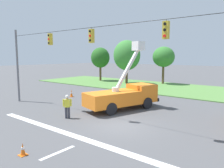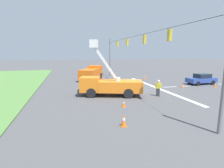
# 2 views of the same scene
# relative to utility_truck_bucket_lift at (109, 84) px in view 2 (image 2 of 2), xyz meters

# --- Properties ---
(ground_plane) EXTENTS (200.00, 200.00, 0.00)m
(ground_plane) POSITION_rel_utility_truck_bucket_lift_xyz_m (2.59, -3.98, -1.26)
(ground_plane) COLOR #4C4C4F
(lane_markings) EXTENTS (17.60, 15.25, 0.01)m
(lane_markings) POSITION_rel_utility_truck_bucket_lift_xyz_m (2.59, -8.63, -1.26)
(lane_markings) COLOR silver
(lane_markings) RESTS_ON ground
(signal_gantry) EXTENTS (26.20, 0.33, 7.20)m
(signal_gantry) POSITION_rel_utility_truck_bucket_lift_xyz_m (2.65, -3.98, 3.32)
(signal_gantry) COLOR slate
(signal_gantry) RESTS_ON ground
(utility_truck_bucket_lift) EXTENTS (4.20, 7.09, 5.91)m
(utility_truck_bucket_lift) POSITION_rel_utility_truck_bucket_lift_xyz_m (0.00, 0.00, 0.00)
(utility_truck_bucket_lift) COLOR orange
(utility_truck_bucket_lift) RESTS_ON ground
(utility_truck_support_near) EXTENTS (6.54, 4.89, 2.29)m
(utility_truck_support_near) POSITION_rel_utility_truck_bucket_lift_xyz_m (11.54, 0.25, -0.03)
(utility_truck_support_near) COLOR orange
(utility_truck_support_near) RESTS_ON ground
(sedan_blue) EXTENTS (2.06, 4.37, 1.56)m
(sedan_blue) POSITION_rel_utility_truck_bucket_lift_xyz_m (3.24, -14.77, -0.47)
(sedan_blue) COLOR #2D4799
(sedan_blue) RESTS_ON ground
(road_worker) EXTENTS (0.46, 0.52, 1.77)m
(road_worker) POSITION_rel_utility_truck_bucket_lift_xyz_m (-1.64, -4.98, -0.26)
(road_worker) COLOR #383842
(road_worker) RESTS_ON ground
(traffic_cone_foreground_left) EXTENTS (0.36, 0.36, 0.64)m
(traffic_cone_foreground_left) POSITION_rel_utility_truck_bucket_lift_xyz_m (-4.23, -0.28, -0.95)
(traffic_cone_foreground_left) COLOR orange
(traffic_cone_foreground_left) RESTS_ON ground
(traffic_cone_foreground_right) EXTENTS (0.36, 0.36, 0.69)m
(traffic_cone_foreground_right) POSITION_rel_utility_truck_bucket_lift_xyz_m (10.76, -9.26, -0.93)
(traffic_cone_foreground_right) COLOR orange
(traffic_cone_foreground_right) RESTS_ON ground
(traffic_cone_mid_left) EXTENTS (0.36, 0.36, 0.60)m
(traffic_cone_mid_left) POSITION_rel_utility_truck_bucket_lift_xyz_m (1.53, -10.33, -0.98)
(traffic_cone_mid_left) COLOR orange
(traffic_cone_mid_left) RESTS_ON ground
(traffic_cone_mid_right) EXTENTS (0.36, 0.36, 0.59)m
(traffic_cone_mid_right) POSITION_rel_utility_truck_bucket_lift_xyz_m (0.99, -14.98, -0.98)
(traffic_cone_mid_right) COLOR orange
(traffic_cone_mid_right) RESTS_ON ground
(traffic_cone_near_bucket) EXTENTS (0.36, 0.36, 0.81)m
(traffic_cone_near_bucket) POSITION_rel_utility_truck_bucket_lift_xyz_m (-8.06, 1.00, -0.85)
(traffic_cone_near_bucket) COLOR orange
(traffic_cone_near_bucket) RESTS_ON ground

